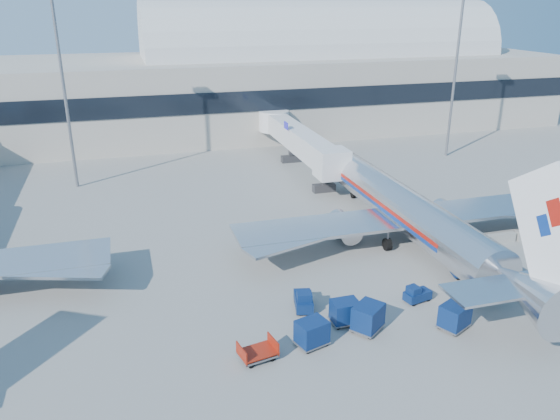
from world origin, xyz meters
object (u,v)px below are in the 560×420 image
object	(u,v)px
tug_left	(303,300)
cart_solo_near	(455,316)
mast_west	(60,59)
cart_train_b	(345,312)
cart_solo_far	(547,274)
cart_open_red	(258,353)
tug_lead	(417,294)
cart_train_a	(368,317)
jetbridge_near	(296,138)
mast_east	(458,48)
barrier_far	(560,230)
airliner_main	(410,212)
barrier_mid	(530,234)
barrier_near	(500,238)
tug_right	(466,269)
cart_train_c	(312,333)

from	to	relation	value
tug_left	cart_solo_near	distance (m)	10.37
mast_west	cart_train_b	world-z (taller)	mast_west
tug_left	cart_solo_far	distance (m)	19.37
cart_train_b	cart_open_red	xyz separation A→B (m)	(-6.70, -2.25, -0.48)
cart_open_red	tug_lead	bearing A→B (deg)	3.90
tug_left	cart_train_a	size ratio (longest dim) A/B	0.97
jetbridge_near	mast_east	xyz separation A→B (m)	(22.40, -0.81, 10.86)
barrier_far	cart_solo_near	size ratio (longest dim) A/B	1.20
cart_train_b	barrier_far	bearing A→B (deg)	17.63
mast_west	mast_east	bearing A→B (deg)	0.00
cart_train_a	barrier_far	bearing A→B (deg)	-16.14
airliner_main	barrier_mid	xyz separation A→B (m)	(11.30, -2.51, -2.48)
mast_east	barrier_near	size ratio (longest dim) A/B	7.53
mast_east	tug_right	bearing A→B (deg)	-119.91
airliner_main	barrier_near	world-z (taller)	airliner_main
barrier_near	tug_lead	size ratio (longest dim) A/B	1.38
cart_train_a	cart_solo_far	distance (m)	16.11
airliner_main	mast_west	xyz separation A→B (m)	(-30.00, 25.49, 11.87)
mast_east	cart_train_a	distance (m)	49.85
jetbridge_near	tug_left	size ratio (longest dim) A/B	10.53
tug_lead	tug_left	xyz separation A→B (m)	(-8.34, 1.30, 0.12)
jetbridge_near	barrier_far	world-z (taller)	jetbridge_near
barrier_far	cart_open_red	world-z (taller)	barrier_far
cart_solo_far	barrier_near	bearing A→B (deg)	89.77
barrier_far	cart_train_a	xyz separation A→B (m)	(-24.24, -9.63, 0.56)
tug_right	tug_lead	bearing A→B (deg)	-144.41
mast_west	cart_solo_near	world-z (taller)	mast_west
cart_train_a	cart_train_c	xyz separation A→B (m)	(-4.16, -0.56, -0.07)
airliner_main	barrier_near	distance (m)	8.74
mast_east	mast_west	bearing A→B (deg)	180.00
mast_east	cart_solo_far	world-z (taller)	mast_east
tug_lead	barrier_far	bearing A→B (deg)	7.83
tug_right	cart_solo_far	xyz separation A→B (m)	(5.25, -2.91, 0.29)
cart_open_red	cart_train_c	bearing A→B (deg)	-3.95
jetbridge_near	cart_open_red	bearing A→B (deg)	-110.91
tug_lead	cart_solo_far	world-z (taller)	cart_solo_far
barrier_near	cart_open_red	world-z (taller)	barrier_near
mast_west	barrier_far	bearing A→B (deg)	-32.12
airliner_main	barrier_mid	size ratio (longest dim) A/B	12.42
jetbridge_near	tug_right	size ratio (longest dim) A/B	11.10
mast_west	tug_right	world-z (taller)	mast_west
tug_left	cart_train_c	size ratio (longest dim) A/B	1.11
barrier_mid	airliner_main	bearing A→B (deg)	167.50
barrier_near	cart_open_red	distance (m)	27.62
barrier_near	cart_solo_far	bearing A→B (deg)	-101.95
mast_west	mast_east	world-z (taller)	same
cart_train_a	cart_train_b	bearing A→B (deg)	95.23
mast_west	cart_solo_near	distance (m)	48.94
cart_train_b	cart_solo_far	bearing A→B (deg)	1.52
mast_east	barrier_far	size ratio (longest dim) A/B	7.53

